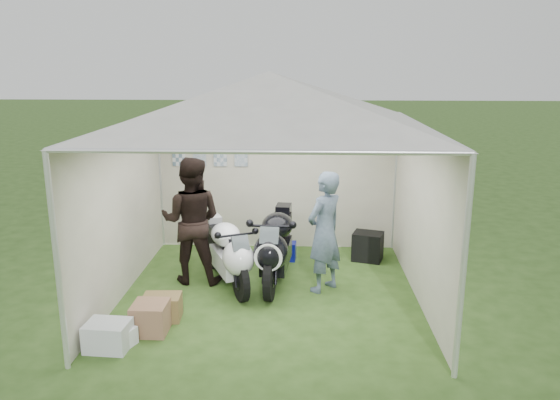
{
  "coord_description": "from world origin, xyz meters",
  "views": [
    {
      "loc": [
        0.44,
        -7.01,
        3.11
      ],
      "look_at": [
        0.12,
        0.35,
        1.25
      ],
      "focal_mm": 35.0,
      "sensor_mm": 36.0,
      "label": 1
    }
  ],
  "objects_px": {
    "canopy_tent": "(269,105)",
    "person_dark_jacket": "(191,221)",
    "paddock_stand": "(284,251)",
    "crate_0": "(108,336)",
    "crate_3": "(162,307)",
    "equipment_box": "(368,246)",
    "crate_2": "(122,336)",
    "crate_1": "(151,318)",
    "motorcycle_white": "(229,252)",
    "motorcycle_black": "(276,245)",
    "person_blue_jacket": "(325,232)"
  },
  "relations": [
    {
      "from": "canopy_tent",
      "to": "person_dark_jacket",
      "type": "distance_m",
      "value": 2.05
    },
    {
      "from": "paddock_stand",
      "to": "crate_3",
      "type": "bearing_deg",
      "value": -123.48
    },
    {
      "from": "paddock_stand",
      "to": "crate_0",
      "type": "relative_size",
      "value": 0.83
    },
    {
      "from": "person_blue_jacket",
      "to": "crate_2",
      "type": "relative_size",
      "value": 6.09
    },
    {
      "from": "paddock_stand",
      "to": "person_blue_jacket",
      "type": "xyz_separation_m",
      "value": [
        0.6,
        -1.18,
        0.7
      ]
    },
    {
      "from": "crate_0",
      "to": "crate_1",
      "type": "height_order",
      "value": "crate_1"
    },
    {
      "from": "motorcycle_black",
      "to": "crate_1",
      "type": "distance_m",
      "value": 2.14
    },
    {
      "from": "person_blue_jacket",
      "to": "crate_1",
      "type": "height_order",
      "value": "person_blue_jacket"
    },
    {
      "from": "paddock_stand",
      "to": "person_dark_jacket",
      "type": "bearing_deg",
      "value": -144.12
    },
    {
      "from": "crate_3",
      "to": "crate_0",
      "type": "bearing_deg",
      "value": -118.98
    },
    {
      "from": "motorcycle_white",
      "to": "crate_2",
      "type": "relative_size",
      "value": 6.26
    },
    {
      "from": "equipment_box",
      "to": "crate_1",
      "type": "height_order",
      "value": "equipment_box"
    },
    {
      "from": "canopy_tent",
      "to": "crate_3",
      "type": "bearing_deg",
      "value": -146.1
    },
    {
      "from": "crate_3",
      "to": "crate_1",
      "type": "bearing_deg",
      "value": -98.12
    },
    {
      "from": "motorcycle_white",
      "to": "person_dark_jacket",
      "type": "relative_size",
      "value": 0.95
    },
    {
      "from": "paddock_stand",
      "to": "person_dark_jacket",
      "type": "relative_size",
      "value": 0.21
    },
    {
      "from": "motorcycle_black",
      "to": "person_dark_jacket",
      "type": "bearing_deg",
      "value": -175.7
    },
    {
      "from": "equipment_box",
      "to": "crate_3",
      "type": "relative_size",
      "value": 0.99
    },
    {
      "from": "motorcycle_white",
      "to": "crate_3",
      "type": "relative_size",
      "value": 3.77
    },
    {
      "from": "crate_1",
      "to": "motorcycle_black",
      "type": "bearing_deg",
      "value": 48.26
    },
    {
      "from": "person_blue_jacket",
      "to": "motorcycle_black",
      "type": "bearing_deg",
      "value": -67.12
    },
    {
      "from": "crate_2",
      "to": "person_blue_jacket",
      "type": "bearing_deg",
      "value": 35.36
    },
    {
      "from": "motorcycle_black",
      "to": "paddock_stand",
      "type": "bearing_deg",
      "value": 90.0
    },
    {
      "from": "motorcycle_white",
      "to": "person_blue_jacket",
      "type": "height_order",
      "value": "person_blue_jacket"
    },
    {
      "from": "person_dark_jacket",
      "to": "crate_1",
      "type": "distance_m",
      "value": 1.76
    },
    {
      "from": "canopy_tent",
      "to": "crate_1",
      "type": "height_order",
      "value": "canopy_tent"
    },
    {
      "from": "person_blue_jacket",
      "to": "crate_0",
      "type": "relative_size",
      "value": 3.59
    },
    {
      "from": "equipment_box",
      "to": "crate_0",
      "type": "bearing_deg",
      "value": -137.23
    },
    {
      "from": "equipment_box",
      "to": "crate_1",
      "type": "bearing_deg",
      "value": -137.97
    },
    {
      "from": "paddock_stand",
      "to": "canopy_tent",
      "type": "bearing_deg",
      "value": -96.26
    },
    {
      "from": "person_dark_jacket",
      "to": "person_blue_jacket",
      "type": "relative_size",
      "value": 1.08
    },
    {
      "from": "equipment_box",
      "to": "crate_2",
      "type": "height_order",
      "value": "equipment_box"
    },
    {
      "from": "motorcycle_white",
      "to": "crate_2",
      "type": "distance_m",
      "value": 2.04
    },
    {
      "from": "canopy_tent",
      "to": "paddock_stand",
      "type": "bearing_deg",
      "value": 83.74
    },
    {
      "from": "crate_2",
      "to": "crate_1",
      "type": "bearing_deg",
      "value": 52.52
    },
    {
      "from": "person_blue_jacket",
      "to": "crate_2",
      "type": "bearing_deg",
      "value": -12.59
    },
    {
      "from": "person_blue_jacket",
      "to": "equipment_box",
      "type": "xyz_separation_m",
      "value": [
        0.75,
        1.22,
        -0.62
      ]
    },
    {
      "from": "person_blue_jacket",
      "to": "crate_3",
      "type": "height_order",
      "value": "person_blue_jacket"
    },
    {
      "from": "person_dark_jacket",
      "to": "crate_2",
      "type": "bearing_deg",
      "value": 79.21
    },
    {
      "from": "person_dark_jacket",
      "to": "crate_0",
      "type": "height_order",
      "value": "person_dark_jacket"
    },
    {
      "from": "person_dark_jacket",
      "to": "crate_2",
      "type": "distance_m",
      "value": 2.11
    },
    {
      "from": "crate_3",
      "to": "person_blue_jacket",
      "type": "bearing_deg",
      "value": 25.91
    },
    {
      "from": "canopy_tent",
      "to": "crate_0",
      "type": "bearing_deg",
      "value": -136.51
    },
    {
      "from": "canopy_tent",
      "to": "person_dark_jacket",
      "type": "relative_size",
      "value": 3.09
    },
    {
      "from": "equipment_box",
      "to": "crate_2",
      "type": "relative_size",
      "value": 1.65
    },
    {
      "from": "paddock_stand",
      "to": "crate_1",
      "type": "height_order",
      "value": "crate_1"
    },
    {
      "from": "person_dark_jacket",
      "to": "crate_3",
      "type": "relative_size",
      "value": 3.97
    },
    {
      "from": "motorcycle_black",
      "to": "crate_2",
      "type": "height_order",
      "value": "motorcycle_black"
    },
    {
      "from": "motorcycle_white",
      "to": "crate_3",
      "type": "height_order",
      "value": "motorcycle_white"
    },
    {
      "from": "motorcycle_white",
      "to": "motorcycle_black",
      "type": "relative_size",
      "value": 0.84
    }
  ]
}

